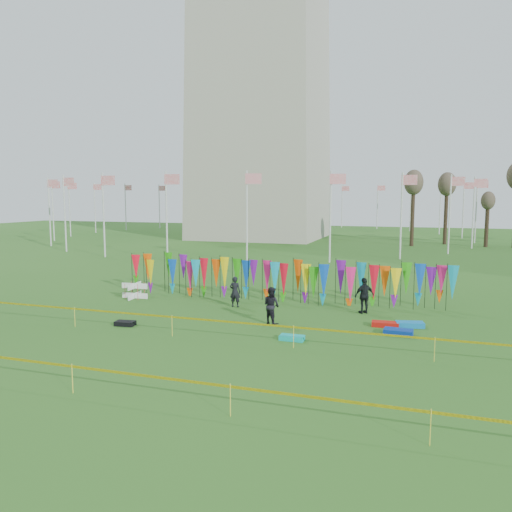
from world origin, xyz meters
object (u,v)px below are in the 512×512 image
(box_kite, at_px, (135,291))
(kite_bag_black, at_px, (125,323))
(kite_bag_red, at_px, (385,324))
(kite_bag_teal, at_px, (410,324))
(person_mid, at_px, (271,305))
(person_right, at_px, (364,296))
(kite_bag_blue, at_px, (398,332))
(kite_bag_turquoise, at_px, (292,338))
(person_left, at_px, (235,292))

(box_kite, xyz_separation_m, kite_bag_black, (2.85, -5.38, -0.35))
(kite_bag_red, bearing_deg, kite_bag_teal, 14.21)
(person_mid, bearing_deg, kite_bag_teal, -138.15)
(person_right, relative_size, kite_bag_red, 1.53)
(kite_bag_blue, bearing_deg, kite_bag_teal, 74.24)
(person_right, distance_m, kite_bag_turquoise, 6.18)
(person_right, bearing_deg, person_mid, 4.39)
(box_kite, height_order, kite_bag_teal, box_kite)
(kite_bag_red, xyz_separation_m, kite_bag_teal, (1.05, 0.27, 0.01))
(kite_bag_black, bearing_deg, kite_bag_red, 17.44)
(person_mid, relative_size, kite_bag_black, 1.95)
(person_left, xyz_separation_m, kite_bag_teal, (8.85, -1.37, -0.70))
(kite_bag_turquoise, distance_m, kite_bag_red, 4.83)
(kite_bag_red, relative_size, kite_bag_teal, 0.97)
(person_right, bearing_deg, kite_bag_red, 79.76)
(kite_bag_black, bearing_deg, kite_bag_teal, 17.17)
(person_mid, xyz_separation_m, kite_bag_black, (-6.17, -2.40, -0.75))
(kite_bag_blue, bearing_deg, box_kite, 167.95)
(box_kite, relative_size, kite_bag_blue, 0.77)
(kite_bag_blue, xyz_separation_m, kite_bag_black, (-11.78, -2.26, -0.02))
(person_mid, bearing_deg, kite_bag_black, 50.31)
(kite_bag_turquoise, distance_m, kite_bag_teal, 5.79)
(kite_bag_blue, bearing_deg, kite_bag_turquoise, -152.21)
(person_left, xyz_separation_m, kite_bag_blue, (8.42, -2.89, -0.69))
(person_mid, bearing_deg, kite_bag_turquoise, 153.23)
(box_kite, distance_m, person_left, 6.23)
(box_kite, bearing_deg, kite_bag_blue, -12.05)
(box_kite, height_order, person_right, person_right)
(kite_bag_turquoise, bearing_deg, kite_bag_blue, 27.79)
(person_right, bearing_deg, kite_bag_teal, 100.08)
(box_kite, height_order, person_mid, person_mid)
(person_left, xyz_separation_m, person_right, (6.61, 0.67, 0.08))
(person_left, relative_size, person_right, 0.91)
(box_kite, bearing_deg, kite_bag_teal, -6.09)
(person_right, bearing_deg, person_left, -31.74)
(person_right, bearing_deg, kite_bag_turquoise, 30.93)
(kite_bag_red, bearing_deg, box_kite, 172.39)
(person_mid, height_order, kite_bag_turquoise, person_mid)
(person_mid, distance_m, person_right, 5.11)
(kite_bag_turquoise, bearing_deg, person_right, 68.44)
(person_mid, distance_m, kite_bag_black, 6.67)
(kite_bag_turquoise, height_order, kite_bag_red, kite_bag_red)
(person_left, bearing_deg, kite_bag_black, 55.20)
(person_right, height_order, kite_bag_black, person_right)
(kite_bag_black, bearing_deg, person_mid, 21.26)
(kite_bag_turquoise, relative_size, kite_bag_teal, 0.82)
(person_right, distance_m, kite_bag_teal, 3.13)
(person_right, relative_size, kite_bag_black, 2.06)
(person_left, distance_m, person_right, 6.65)
(kite_bag_red, bearing_deg, person_mid, -167.51)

